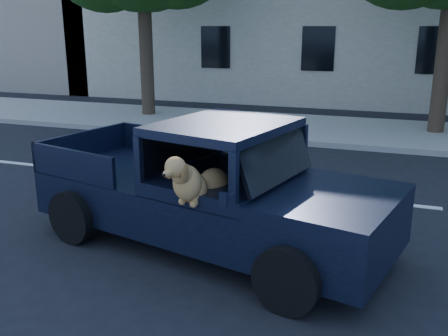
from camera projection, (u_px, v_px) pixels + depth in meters
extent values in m
plane|color=black|center=(86.00, 251.00, 6.93)|extent=(120.00, 120.00, 0.00)
cube|color=gray|center=(260.00, 125.00, 15.27)|extent=(60.00, 4.00, 0.15)
cylinder|color=#332619|center=(146.00, 52.00, 16.31)|extent=(0.44, 0.44, 4.40)
cylinder|color=#332619|center=(444.00, 57.00, 13.47)|extent=(0.44, 0.44, 4.40)
cube|color=tan|center=(16.00, 6.00, 25.55)|extent=(12.00, 6.00, 8.00)
cube|color=black|center=(210.00, 204.00, 6.98)|extent=(5.34, 3.08, 0.64)
cube|color=black|center=(333.00, 201.00, 5.94)|extent=(1.87, 2.22, 0.15)
cube|color=black|center=(224.00, 126.00, 6.54)|extent=(1.90, 2.16, 0.12)
cube|color=black|center=(277.00, 160.00, 6.23)|extent=(0.64, 1.67, 0.55)
cube|color=black|center=(218.00, 207.00, 6.35)|extent=(0.64, 0.64, 0.37)
cube|color=black|center=(224.00, 199.00, 5.30)|extent=(0.11, 0.07, 0.15)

